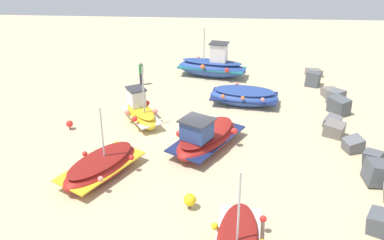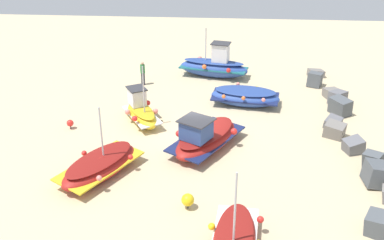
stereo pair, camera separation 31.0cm
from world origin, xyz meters
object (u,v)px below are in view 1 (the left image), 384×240
Objects in this scene: fishing_boat_5 at (244,96)px; mooring_buoy_0 at (190,200)px; person_walking at (141,72)px; fishing_boat_1 at (206,137)px; fishing_boat_4 at (140,112)px; fishing_boat_0 at (101,166)px; mooring_buoy_1 at (70,124)px; fishing_boat_3 at (238,239)px; fishing_boat_2 at (213,66)px.

fishing_boat_5 is 6.51× the size of mooring_buoy_0.
fishing_boat_1 is at bearing 54.07° from person_walking.
fishing_boat_5 is 7.70m from person_walking.
fishing_boat_5 is at bearing -95.09° from fishing_boat_4.
fishing_boat_0 reaches higher than mooring_buoy_1.
fishing_boat_4 is at bearing 32.73° from fishing_boat_3.
fishing_boat_1 is at bearing -78.10° from fishing_boat_2.
mooring_buoy_0 reaches higher than mooring_buoy_1.
fishing_boat_4 is at bearing -104.27° from fishing_boat_2.
fishing_boat_2 reaches higher than fishing_boat_0.
person_walking is (-11.84, -0.03, 0.46)m from fishing_boat_0.
mooring_buoy_1 is at bearing -133.46° from mooring_buoy_0.
mooring_buoy_1 is (1.21, -3.88, -0.30)m from fishing_boat_4.
fishing_boat_5 is (-5.89, 2.24, -0.09)m from fishing_boat_1.
fishing_boat_0 is 8.91× the size of mooring_buoy_1.
mooring_buoy_1 is at bearing 50.45° from fishing_boat_3.
fishing_boat_1 is 0.99× the size of fishing_boat_2.
mooring_buoy_0 is at bearing 42.72° from person_walking.
fishing_boat_1 reaches higher than mooring_buoy_0.
fishing_boat_2 is at bearing 9.87° from fishing_boat_3.
fishing_boat_0 is 14.72m from fishing_boat_2.
fishing_boat_3 reaches higher than fishing_boat_2.
fishing_boat_1 is 9.65× the size of mooring_buoy_1.
fishing_boat_4 reaches higher than fishing_boat_2.
fishing_boat_2 is 18.59m from fishing_boat_3.
mooring_buoy_1 is (-9.34, -9.27, -0.11)m from fishing_boat_3.
fishing_boat_2 is (-13.87, 4.92, 0.29)m from fishing_boat_0.
mooring_buoy_0 is at bearing -79.55° from fishing_boat_2.
person_walking is (2.03, -4.96, 0.17)m from fishing_boat_2.
fishing_boat_5 is at bearing 2.43° from fishing_boat_3.
fishing_boat_2 reaches higher than mooring_buoy_0.
mooring_buoy_0 is at bearing 24.38° from fishing_boat_1.
mooring_buoy_0 is at bearing 44.67° from fishing_boat_3.
fishing_boat_3 is at bearing -73.31° from fishing_boat_2.
fishing_boat_5 is (-13.51, 0.76, 0.11)m from fishing_boat_3.
fishing_boat_5 reaches higher than mooring_buoy_0.
person_walking reaches higher than mooring_buoy_1.
fishing_boat_1 is at bearing 174.95° from mooring_buoy_0.
mooring_buoy_0 is 10.10m from mooring_buoy_1.
fishing_boat_4 is at bearing 34.05° from fishing_boat_5.
fishing_boat_3 reaches higher than fishing_boat_4.
fishing_boat_2 is 7.59× the size of mooring_buoy_0.
fishing_boat_0 is at bearing 25.63° from person_walking.
fishing_boat_2 is 8.95m from fishing_boat_4.
fishing_boat_3 reaches higher than mooring_buoy_1.
fishing_boat_2 is 1.17× the size of fishing_boat_5.
fishing_boat_1 is 3.10× the size of person_walking.
fishing_boat_0 is at bearing 140.53° from fishing_boat_4.
fishing_boat_4 is 0.80× the size of fishing_boat_5.
mooring_buoy_0 is at bearing 84.70° from fishing_boat_5.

